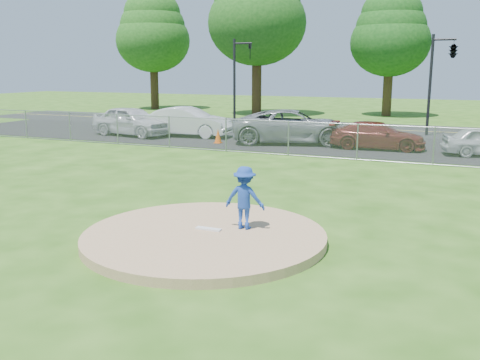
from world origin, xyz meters
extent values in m
plane|color=#265111|center=(0.00, 10.00, 0.00)|extent=(120.00, 120.00, 0.00)
cylinder|color=tan|center=(0.00, 0.00, 0.10)|extent=(5.40, 5.40, 0.20)
cube|color=white|center=(0.00, 0.20, 0.22)|extent=(0.60, 0.15, 0.04)
cube|color=gray|center=(0.00, 12.00, 0.75)|extent=(40.00, 0.06, 1.50)
cube|color=black|center=(0.00, 16.50, 0.01)|extent=(50.00, 8.00, 0.01)
cube|color=black|center=(0.00, 24.00, 0.00)|extent=(60.00, 7.00, 0.01)
cylinder|color=#332212|center=(-22.00, 33.00, 2.10)|extent=(0.74, 0.74, 4.20)
ellipsoid|color=#194F15|center=(-22.00, 33.00, 6.22)|extent=(6.72, 6.72, 5.71)
ellipsoid|color=#194F15|center=(-22.00, 33.00, 7.39)|extent=(5.91, 5.91, 5.03)
ellipsoid|color=#194F15|center=(-22.00, 33.00, 8.57)|extent=(5.11, 5.11, 4.34)
cylinder|color=#342213|center=(-11.00, 31.00, 2.45)|extent=(0.78, 0.78, 4.90)
ellipsoid|color=#174913|center=(-11.00, 31.00, 7.25)|extent=(7.84, 7.84, 6.66)
ellipsoid|color=#174913|center=(-11.00, 31.00, 8.62)|extent=(6.90, 6.90, 5.86)
cylinder|color=#382714|center=(-1.00, 34.00, 1.92)|extent=(0.72, 0.72, 3.85)
ellipsoid|color=#134612|center=(-1.00, 34.00, 5.70)|extent=(6.16, 6.16, 5.24)
ellipsoid|color=#134612|center=(-1.00, 34.00, 6.78)|extent=(5.42, 5.42, 4.61)
ellipsoid|color=#134612|center=(-1.00, 34.00, 7.85)|extent=(4.68, 4.68, 3.98)
cylinder|color=black|center=(-9.00, 22.00, 2.80)|extent=(0.16, 0.16, 5.60)
cylinder|color=black|center=(-8.40, 22.00, 5.30)|extent=(1.20, 0.12, 0.12)
imported|color=black|center=(-7.92, 22.00, 4.80)|extent=(0.16, 0.20, 1.00)
cylinder|color=black|center=(3.00, 22.00, 2.80)|extent=(0.16, 0.16, 5.60)
cylinder|color=black|center=(3.60, 22.00, 5.30)|extent=(1.20, 0.12, 0.12)
imported|color=black|center=(4.08, 22.00, 4.80)|extent=(0.53, 2.48, 1.00)
imported|color=#1C3E9B|center=(0.70, 0.63, 0.91)|extent=(0.95, 0.58, 1.43)
cone|color=#FF600D|center=(-6.52, 14.33, 0.38)|extent=(0.38, 0.38, 0.73)
imported|color=silver|center=(-12.36, 15.22, 0.84)|extent=(5.14, 2.76, 1.66)
imported|color=silver|center=(-9.27, 16.13, 0.82)|extent=(5.07, 2.13, 1.63)
imported|color=gray|center=(-3.02, 15.84, 0.86)|extent=(6.69, 4.53, 1.70)
imported|color=maroon|center=(1.26, 15.50, 0.65)|extent=(4.52, 2.10, 1.28)
camera|label=1|loc=(5.22, -10.12, 3.77)|focal=40.00mm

